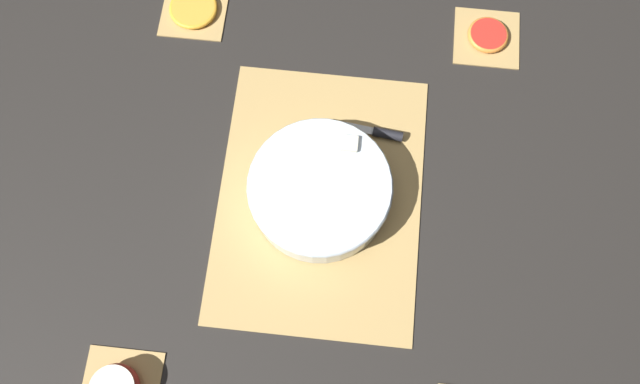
% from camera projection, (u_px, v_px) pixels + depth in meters
% --- Properties ---
extents(ground_plane, '(6.00, 6.00, 0.00)m').
position_uv_depth(ground_plane, '(320.00, 198.00, 1.12)').
color(ground_plane, black).
extents(bamboo_mat_center, '(0.49, 0.36, 0.01)m').
position_uv_depth(bamboo_mat_center, '(320.00, 197.00, 1.11)').
color(bamboo_mat_center, tan).
rests_on(bamboo_mat_center, ground_plane).
extents(coaster_mat_near_right, '(0.13, 0.13, 0.01)m').
position_uv_depth(coaster_mat_near_right, '(487.00, 38.00, 1.21)').
color(coaster_mat_near_right, tan).
rests_on(coaster_mat_near_right, ground_plane).
extents(coaster_mat_far_right, '(0.13, 0.13, 0.01)m').
position_uv_depth(coaster_mat_far_right, '(194.00, 11.00, 1.23)').
color(coaster_mat_far_right, tan).
rests_on(coaster_mat_far_right, ground_plane).
extents(fruit_salad_bowl, '(0.25, 0.25, 0.08)m').
position_uv_depth(fruit_salad_bowl, '(321.00, 190.00, 1.07)').
color(fruit_salad_bowl, silver).
rests_on(fruit_salad_bowl, bamboo_mat_center).
extents(paring_knife, '(0.03, 0.14, 0.02)m').
position_uv_depth(paring_knife, '(384.00, 133.00, 1.14)').
color(paring_knife, silver).
rests_on(paring_knife, bamboo_mat_center).
extents(orange_slice_whole, '(0.10, 0.10, 0.01)m').
position_uv_depth(orange_slice_whole, '(193.00, 8.00, 1.23)').
color(orange_slice_whole, '#F9A338').
rests_on(orange_slice_whole, coaster_mat_far_right).
extents(grapefruit_slice, '(0.08, 0.08, 0.01)m').
position_uv_depth(grapefruit_slice, '(488.00, 35.00, 1.21)').
color(grapefruit_slice, red).
rests_on(grapefruit_slice, coaster_mat_near_right).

